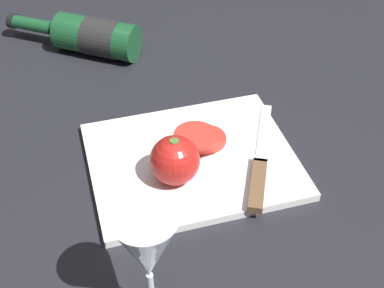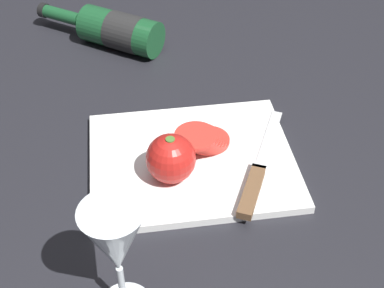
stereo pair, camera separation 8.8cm
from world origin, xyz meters
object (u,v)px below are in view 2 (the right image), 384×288
Objects in this scene: whole_tomato at (171,158)px; knife at (255,182)px; tomato_slice_stack_near at (203,139)px; wine_glass at (116,245)px; wine_bottle at (116,30)px.

knife is at bearing -15.78° from whole_tomato.
tomato_slice_stack_near is at bearing 44.85° from whole_tomato.
tomato_slice_stack_near is at bearing 61.08° from knife.
wine_glass reaches higher than whole_tomato.
wine_glass reaches higher than tomato_slice_stack_near.
whole_tomato is 0.81× the size of tomato_slice_stack_near.
wine_glass reaches higher than wine_bottle.
wine_glass is 0.30m from knife.
whole_tomato is (0.07, -0.44, 0.01)m from wine_bottle.
wine_glass is 0.75× the size of knife.
knife is 0.12m from tomato_slice_stack_near.
wine_bottle is 3.49× the size of whole_tomato.
whole_tomato reaches higher than knife.
wine_bottle is at bearing 88.46° from wine_glass.
tomato_slice_stack_near is at bearing 61.99° from wine_glass.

